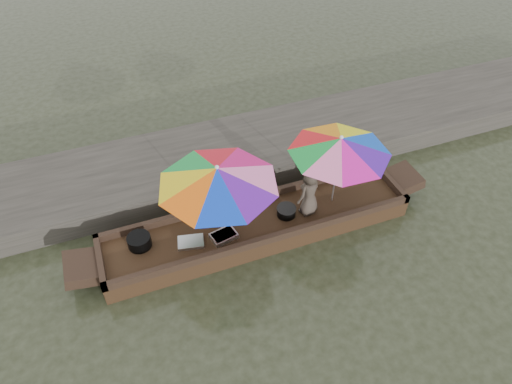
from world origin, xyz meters
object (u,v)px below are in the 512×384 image
object	(u,v)px
boat_hull	(258,227)
umbrella_stern	(336,170)
charcoal_grill	(286,212)
umbrella_bow	(219,200)
supply_bag	(248,201)
tray_scallop	(191,242)
cooking_pot	(139,241)
tray_crayfish	(224,236)
vendor	(310,192)

from	to	relation	value
boat_hull	umbrella_stern	size ratio (longest dim) A/B	3.14
charcoal_grill	umbrella_stern	world-z (taller)	umbrella_stern
umbrella_bow	supply_bag	bearing A→B (deg)	33.80
tray_scallop	cooking_pot	bearing A→B (deg)	162.35
boat_hull	tray_crayfish	bearing A→B (deg)	-166.85
cooking_pot	umbrella_bow	distance (m)	1.61
boat_hull	charcoal_grill	world-z (taller)	charcoal_grill
tray_scallop	supply_bag	size ratio (longest dim) A/B	1.63
boat_hull	cooking_pot	size ratio (longest dim) A/B	14.09
supply_bag	umbrella_stern	xyz separation A→B (m)	(1.59, -0.45, 0.65)
vendor	supply_bag	bearing A→B (deg)	-52.75
boat_hull	vendor	xyz separation A→B (m)	(0.97, -0.11, 0.69)
vendor	umbrella_bow	xyz separation A→B (m)	(-1.68, 0.11, 0.26)
supply_bag	tray_crayfish	bearing A→B (deg)	-137.96
boat_hull	vendor	distance (m)	1.20
tray_scallop	vendor	size ratio (longest dim) A/B	0.45
boat_hull	vendor	size ratio (longest dim) A/B	5.69
umbrella_bow	boat_hull	bearing A→B (deg)	0.00
tray_scallop	supply_bag	xyz separation A→B (m)	(1.28, 0.54, 0.10)
umbrella_bow	umbrella_stern	size ratio (longest dim) A/B	1.12
tray_crayfish	charcoal_grill	distance (m)	1.29
tray_scallop	umbrella_stern	size ratio (longest dim) A/B	0.25
tray_scallop	umbrella_stern	distance (m)	2.96
tray_crayfish	tray_scallop	world-z (taller)	tray_crayfish
cooking_pot	tray_scallop	xyz separation A→B (m)	(0.85, -0.27, -0.08)
tray_scallop	umbrella_bow	world-z (taller)	umbrella_bow
tray_crayfish	charcoal_grill	xyz separation A→B (m)	(1.28, 0.12, 0.04)
charcoal_grill	umbrella_bow	bearing A→B (deg)	177.92
tray_scallop	charcoal_grill	xyz separation A→B (m)	(1.87, 0.04, 0.05)
tray_crayfish	supply_bag	size ratio (longest dim) A/B	1.63
charcoal_grill	umbrella_stern	distance (m)	1.21
cooking_pot	umbrella_stern	world-z (taller)	umbrella_stern
vendor	umbrella_stern	world-z (taller)	umbrella_stern
tray_crayfish	vendor	world-z (taller)	vendor
cooking_pot	tray_scallop	size ratio (longest dim) A/B	0.91
vendor	umbrella_bow	world-z (taller)	umbrella_bow
umbrella_bow	vendor	bearing A→B (deg)	-3.70
supply_bag	umbrella_bow	size ratio (longest dim) A/B	0.13
charcoal_grill	umbrella_stern	bearing A→B (deg)	2.64
tray_scallop	tray_crayfish	bearing A→B (deg)	-7.99
vendor	umbrella_bow	bearing A→B (deg)	-27.50
tray_scallop	boat_hull	bearing A→B (deg)	3.78
cooking_pot	tray_scallop	bearing A→B (deg)	-17.65
supply_bag	umbrella_bow	world-z (taller)	umbrella_bow
boat_hull	vendor	bearing A→B (deg)	-6.38
boat_hull	tray_crayfish	distance (m)	0.78
supply_bag	vendor	world-z (taller)	vendor
supply_bag	umbrella_stern	bearing A→B (deg)	-15.82
supply_bag	cooking_pot	bearing A→B (deg)	-172.91
tray_scallop	umbrella_stern	bearing A→B (deg)	1.73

